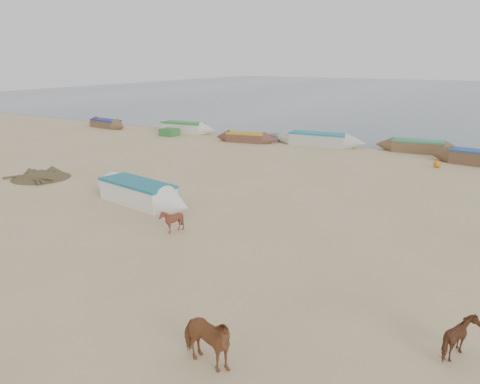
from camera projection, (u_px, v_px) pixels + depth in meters
name	position (u px, v px, depth m)	size (l,w,h in m)	color
ground	(182.00, 246.00, 16.48)	(140.00, 140.00, 0.00)	tan
sea	(460.00, 95.00, 84.32)	(160.00, 160.00, 0.00)	slate
cow_adult	(206.00, 340.00, 9.89)	(0.69, 1.50, 1.27)	brown
calf_front	(172.00, 221.00, 17.66)	(0.75, 0.84, 0.93)	#5C2A1D
calf_right	(461.00, 339.00, 10.23)	(0.92, 0.78, 0.92)	brown
near_canoe	(138.00, 192.00, 21.27)	(6.72, 1.41, 1.01)	white
debris_pile	(41.00, 174.00, 25.74)	(3.14, 3.14, 0.49)	brown
waterline_canoes	(363.00, 145.00, 33.05)	(54.95, 4.37, 0.97)	brown
beach_clutter	(396.00, 151.00, 31.64)	(44.83, 4.39, 0.64)	#327032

